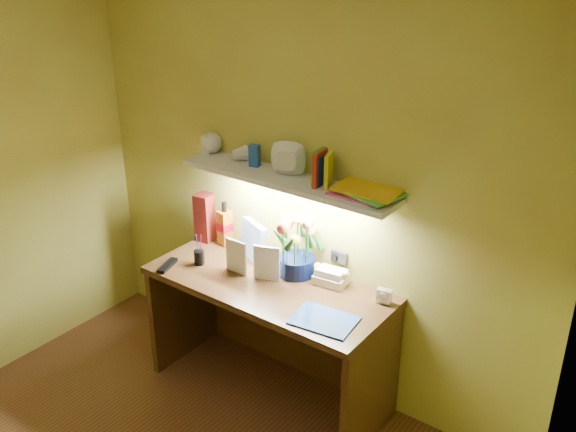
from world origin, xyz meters
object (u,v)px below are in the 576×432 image
object	(u,v)px
flower_bouquet	(296,244)
whisky_bottle	(225,223)
desk	(269,339)
desk_clock	(384,296)
telephone	(331,275)

from	to	relation	value
flower_bouquet	whisky_bottle	distance (m)	0.57
desk	desk_clock	bearing A→B (deg)	17.39
flower_bouquet	telephone	world-z (taller)	flower_bouquet
telephone	desk_clock	size ratio (longest dim) A/B	2.18
desk	flower_bouquet	distance (m)	0.59
telephone	whisky_bottle	bearing A→B (deg)	171.65
flower_bouquet	desk_clock	bearing A→B (deg)	2.08
flower_bouquet	telephone	distance (m)	0.26
telephone	whisky_bottle	size ratio (longest dim) A/B	0.62
whisky_bottle	desk_clock	bearing A→B (deg)	-1.21
telephone	whisky_bottle	distance (m)	0.79
desk	whisky_bottle	world-z (taller)	whisky_bottle
desk_clock	whisky_bottle	distance (m)	1.12
flower_bouquet	whisky_bottle	world-z (taller)	flower_bouquet
desk	telephone	size ratio (longest dim) A/B	8.05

